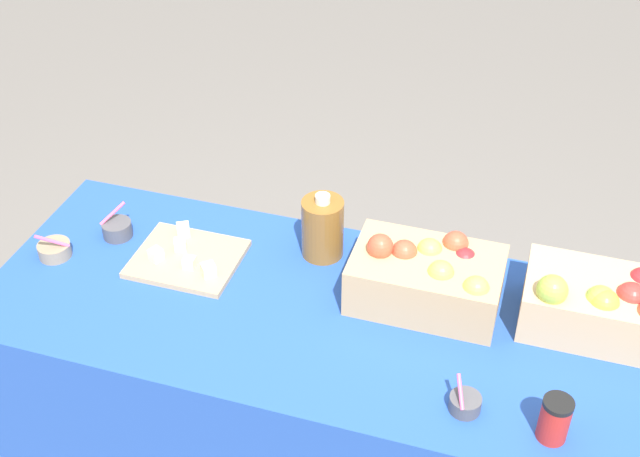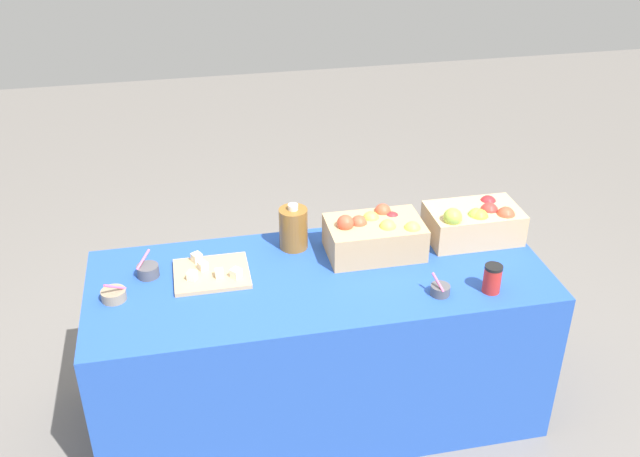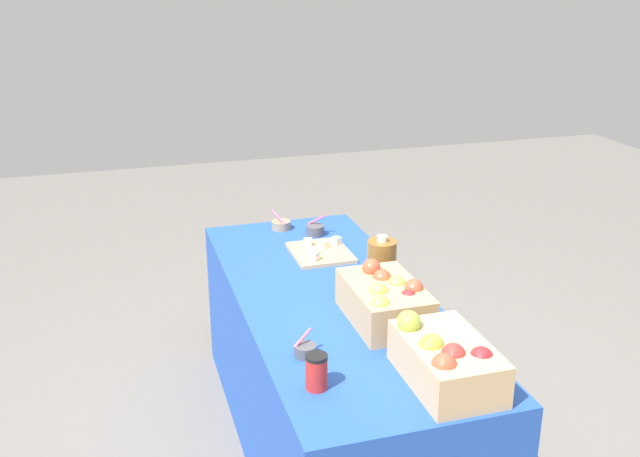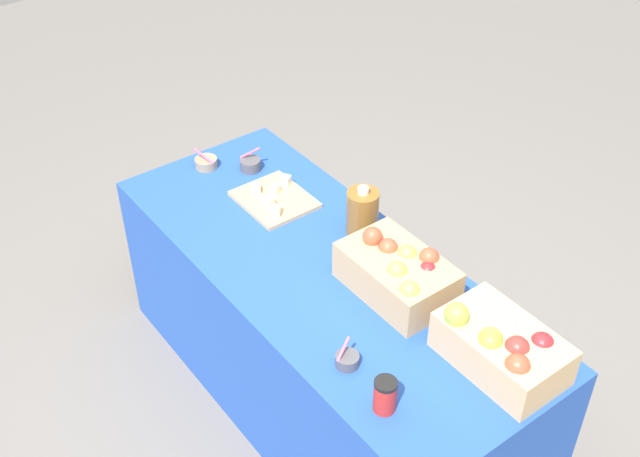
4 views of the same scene
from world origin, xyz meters
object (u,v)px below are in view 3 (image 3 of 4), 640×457
object	(u,v)px
apple_crate_middle	(385,300)
coffee_cup	(316,372)
sample_bowl_near	(315,230)
cider_jug	(382,261)
apple_crate_left	(446,360)
sample_bowl_mid	(305,350)
cutting_board_front	(320,252)
sample_bowl_far	(281,225)

from	to	relation	value
apple_crate_middle	coffee_cup	world-z (taller)	apple_crate_middle
sample_bowl_near	coffee_cup	distance (m)	1.40
sample_bowl_near	cider_jug	distance (m)	0.64
cider_jug	apple_crate_left	bearing A→B (deg)	-6.36
apple_crate_left	sample_bowl_near	size ratio (longest dim) A/B	3.91
apple_crate_middle	sample_bowl_mid	size ratio (longest dim) A/B	4.45
cutting_board_front	sample_bowl_near	distance (m)	0.26
sample_bowl_mid	cider_jug	size ratio (longest dim) A/B	0.44
sample_bowl_near	sample_bowl_far	bearing A→B (deg)	-132.54
sample_bowl_near	sample_bowl_far	world-z (taller)	sample_bowl_near
coffee_cup	cider_jug	bearing A→B (deg)	145.17
sample_bowl_far	sample_bowl_near	bearing A→B (deg)	47.46
sample_bowl_mid	sample_bowl_far	bearing A→B (deg)	169.92
apple_crate_left	cutting_board_front	world-z (taller)	apple_crate_left
sample_bowl_far	coffee_cup	world-z (taller)	coffee_cup
apple_crate_middle	cutting_board_front	bearing A→B (deg)	-176.60
sample_bowl_far	coffee_cup	size ratio (longest dim) A/B	0.85
sample_bowl_far	coffee_cup	distance (m)	1.49
sample_bowl_far	coffee_cup	xyz separation A→B (m)	(1.47, -0.25, 0.04)
sample_bowl_near	coffee_cup	size ratio (longest dim) A/B	0.87
sample_bowl_far	coffee_cup	bearing A→B (deg)	-9.46
apple_crate_left	cider_jug	xyz separation A→B (m)	(-0.80, 0.09, 0.01)
sample_bowl_mid	cider_jug	world-z (taller)	cider_jug
apple_crate_left	cider_jug	bearing A→B (deg)	173.64
apple_crate_middle	cutting_board_front	world-z (taller)	apple_crate_middle
sample_bowl_near	sample_bowl_mid	xyz separation A→B (m)	(1.13, -0.37, -0.00)
apple_crate_middle	coffee_cup	bearing A→B (deg)	-45.32
cutting_board_front	coffee_cup	distance (m)	1.14
cutting_board_front	cider_jug	xyz separation A→B (m)	(0.37, 0.16, 0.08)
cider_jug	sample_bowl_far	bearing A→B (deg)	-161.74
apple_crate_left	cutting_board_front	size ratio (longest dim) A/B	1.32
cutting_board_front	sample_bowl_far	world-z (taller)	sample_bowl_far
cutting_board_front	coffee_cup	xyz separation A→B (m)	(1.08, -0.34, 0.05)
sample_bowl_mid	sample_bowl_far	world-z (taller)	sample_bowl_far
coffee_cup	apple_crate_left	bearing A→B (deg)	77.72
sample_bowl_far	apple_crate_middle	bearing A→B (deg)	7.05
apple_crate_middle	coffee_cup	distance (m)	0.54
apple_crate_left	sample_bowl_near	distance (m)	1.43
sample_bowl_near	cider_jug	size ratio (longest dim) A/B	0.49
sample_bowl_near	cider_jug	bearing A→B (deg)	9.70
sample_bowl_far	cider_jug	distance (m)	0.80
sample_bowl_mid	sample_bowl_far	distance (m)	1.28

